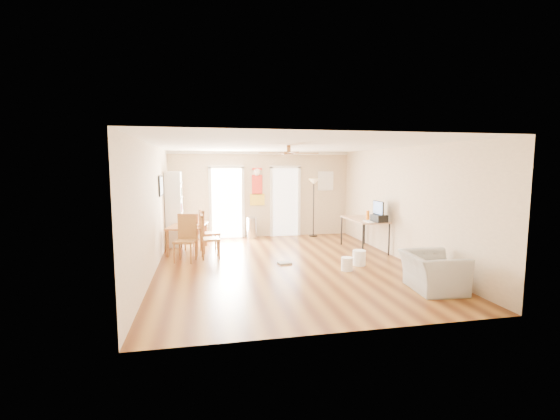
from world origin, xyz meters
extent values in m
plane|color=brown|center=(0.00, 0.00, 0.00)|extent=(7.00, 7.00, 0.00)
cube|color=red|center=(-0.13, 3.48, 1.55)|extent=(0.46, 0.03, 1.10)
cube|color=white|center=(2.05, 3.47, 1.70)|extent=(0.50, 0.04, 0.60)
cube|color=black|center=(-2.73, 1.40, 1.70)|extent=(0.04, 0.66, 0.48)
cylinder|color=silver|center=(-0.34, 3.22, 0.32)|extent=(0.35, 0.35, 0.64)
cube|color=silver|center=(2.20, 0.56, 0.82)|extent=(0.18, 0.45, 0.02)
cube|color=black|center=(2.45, 0.51, 0.90)|extent=(0.34, 0.38, 0.18)
cylinder|color=orange|center=(2.30, 0.84, 0.93)|extent=(0.10, 0.10, 0.24)
cylinder|color=white|center=(1.16, -0.71, 0.14)|extent=(0.27, 0.27, 0.28)
cylinder|color=white|center=(1.58, -0.35, 0.17)|extent=(0.35, 0.35, 0.33)
cube|color=gray|center=(0.00, 0.08, 0.02)|extent=(0.32, 0.27, 0.04)
imported|color=#9C9C97|center=(2.15, -2.20, 0.33)|extent=(0.97, 1.09, 0.66)
camera|label=1|loc=(-1.75, -7.99, 2.16)|focal=24.38mm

